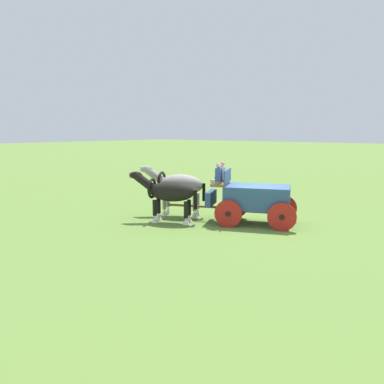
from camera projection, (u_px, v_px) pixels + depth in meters
ground_plane at (256, 224)px, 15.74m from camera, size 220.00×220.00×0.00m
show_wagon at (253, 197)px, 15.61m from camera, size 5.46×3.08×2.56m
draft_horse_near at (168, 193)px, 15.90m from camera, size 2.89×1.66×2.12m
draft_horse_off at (178, 186)px, 17.11m from camera, size 2.98×1.73×2.25m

